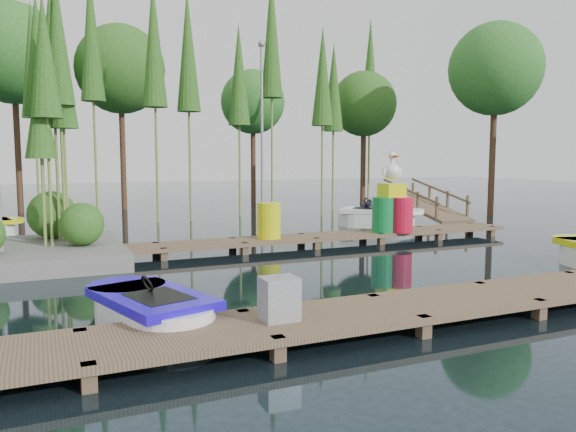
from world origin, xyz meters
name	(u,v)px	position (x,y,z in m)	size (l,w,h in m)	color
ground_plane	(276,269)	(0.00, 0.00, 0.00)	(90.00, 90.00, 0.00)	#1B2B34
near_dock	(397,309)	(0.00, -4.50, 0.23)	(18.00, 1.50, 0.50)	brown
far_dock	(274,241)	(1.00, 2.50, 0.23)	(15.00, 1.20, 0.50)	brown
tree_screen	(111,56)	(-2.04, 10.60, 6.12)	(34.42, 18.53, 10.31)	#432B1C
lamp_rear	(262,113)	(4.00, 11.00, 4.26)	(0.30, 0.30, 7.25)	gray
ramp	(424,205)	(9.00, 6.50, 0.59)	(1.50, 3.94, 1.49)	brown
boat_blue	(151,313)	(-3.32, -3.29, 0.25)	(1.81, 2.76, 0.86)	white
boat_white_far	(377,217)	(6.24, 5.59, 0.32)	(3.18, 2.97, 1.42)	white
utility_cabinet	(279,299)	(-1.87, -4.50, 0.59)	(0.47, 0.40, 0.57)	gray
yellow_barrel	(269,221)	(0.84, 2.50, 0.77)	(0.63, 0.63, 0.94)	#CFD90B
drum_cluster	(393,208)	(4.66, 2.34, 0.97)	(1.33, 1.22, 2.29)	#0C7331
seagull_post	(380,211)	(4.32, 2.50, 0.88)	(0.54, 0.29, 0.87)	gray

